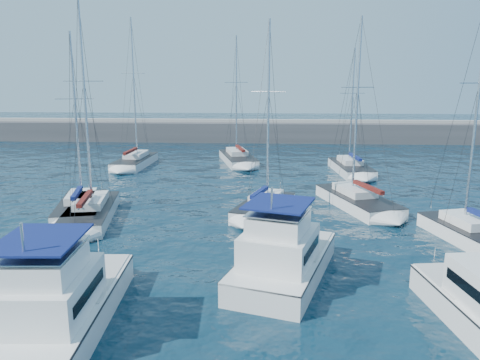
# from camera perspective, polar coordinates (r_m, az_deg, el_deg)

# --- Properties ---
(ground) EXTENTS (220.00, 220.00, 0.00)m
(ground) POSITION_cam_1_polar(r_m,az_deg,el_deg) (24.82, -1.18, -11.53)
(ground) COLOR black
(ground) RESTS_ON ground
(breakwater) EXTENTS (160.00, 6.00, 4.45)m
(breakwater) POSITION_cam_1_polar(r_m,az_deg,el_deg) (75.16, 1.92, 5.59)
(breakwater) COLOR #424244
(breakwater) RESTS_ON ground
(motor_yacht_port_inner) EXTENTS (4.35, 9.78, 4.69)m
(motor_yacht_port_inner) POSITION_cam_1_polar(r_m,az_deg,el_deg) (20.79, -21.41, -13.98)
(motor_yacht_port_inner) COLOR white
(motor_yacht_port_inner) RESTS_ON ground
(motor_yacht_stbd_inner) EXTENTS (6.17, 9.33, 4.69)m
(motor_yacht_stbd_inner) POSITION_cam_1_polar(r_m,az_deg,el_deg) (23.97, 5.18, -9.53)
(motor_yacht_stbd_inner) COLOR silver
(motor_yacht_stbd_inner) RESTS_ON ground
(motor_yacht_stbd_outer) EXTENTS (3.55, 6.98, 3.20)m
(motor_yacht_stbd_outer) POSITION_cam_1_polar(r_m,az_deg,el_deg) (22.28, 27.13, -13.25)
(motor_yacht_stbd_outer) COLOR silver
(motor_yacht_stbd_outer) RESTS_ON ground
(sailboat_mid_a) EXTENTS (4.75, 8.16, 13.60)m
(sailboat_mid_a) POSITION_cam_1_polar(r_m,az_deg,el_deg) (37.02, -18.82, -3.19)
(sailboat_mid_a) COLOR white
(sailboat_mid_a) RESTS_ON ground
(sailboat_mid_b) EXTENTS (4.68, 9.51, 15.71)m
(sailboat_mid_b) POSITION_cam_1_polar(r_m,az_deg,el_deg) (35.52, -17.77, -3.76)
(sailboat_mid_b) COLOR white
(sailboat_mid_b) RESTS_ON ground
(sailboat_mid_c) EXTENTS (4.97, 7.66, 14.44)m
(sailboat_mid_c) POSITION_cam_1_polar(r_m,az_deg,el_deg) (35.15, 2.98, -3.31)
(sailboat_mid_c) COLOR white
(sailboat_mid_c) RESTS_ON ground
(sailboat_mid_d) EXTENTS (5.83, 9.43, 14.88)m
(sailboat_mid_d) POSITION_cam_1_polar(r_m,az_deg,el_deg) (38.14, 14.09, -2.44)
(sailboat_mid_d) COLOR silver
(sailboat_mid_d) RESTS_ON ground
(sailboat_mid_e) EXTENTS (4.82, 7.75, 15.60)m
(sailboat_mid_e) POSITION_cam_1_polar(r_m,az_deg,el_deg) (32.81, 26.33, -5.78)
(sailboat_mid_e) COLOR white
(sailboat_mid_e) RESTS_ON ground
(sailboat_back_a) EXTENTS (3.43, 8.92, 16.84)m
(sailboat_back_a) POSITION_cam_1_polar(r_m,az_deg,el_deg) (55.32, -12.67, 2.25)
(sailboat_back_a) COLOR white
(sailboat_back_a) RESTS_ON ground
(sailboat_back_b) EXTENTS (5.39, 9.88, 15.11)m
(sailboat_back_b) POSITION_cam_1_polar(r_m,az_deg,el_deg) (56.07, -0.28, 2.66)
(sailboat_back_b) COLOR silver
(sailboat_back_b) RESTS_ON ground
(sailboat_back_c) EXTENTS (3.88, 8.91, 13.36)m
(sailboat_back_c) POSITION_cam_1_polar(r_m,az_deg,el_deg) (51.58, 13.35, 1.44)
(sailboat_back_c) COLOR white
(sailboat_back_c) RESTS_ON ground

